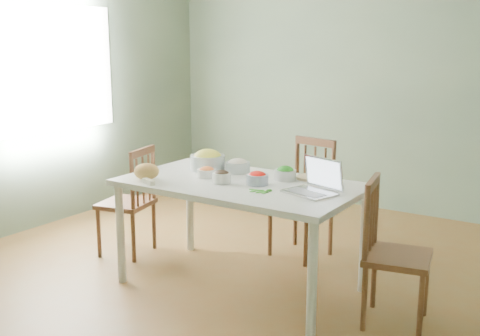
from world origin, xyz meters
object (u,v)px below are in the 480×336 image
Objects in this scene: bread_boule at (147,171)px; bowl_squash at (208,160)px; chair_far at (301,199)px; chair_right at (398,254)px; dining_table at (240,235)px; laptop at (310,177)px; chair_left at (126,201)px.

bowl_squash reaches higher than bread_boule.
chair_far is 0.88m from bowl_squash.
bread_boule is (-1.73, -0.37, 0.38)m from chair_right.
chair_far is (0.07, 0.81, 0.09)m from dining_table.
bread_boule is at bearing 90.94° from chair_right.
laptop is (0.49, -0.84, 0.41)m from chair_far.
chair_far reaches higher than chair_right.
bread_boule is at bearing -148.87° from laptop.
chair_right is at bearing 77.21° from chair_left.
chair_far is 1.07× the size of chair_left.
bowl_squash is at bearing -119.47° from chair_far.
laptop is at bearing -50.58° from chair_far.
chair_right reaches higher than bread_boule.
chair_far is 1.05× the size of chair_right.
chair_right reaches higher than dining_table.
bowl_squash is at bearing 87.12° from chair_left.
chair_right reaches higher than chair_left.
laptop is (0.98, -0.22, 0.04)m from bowl_squash.
chair_left reaches higher than dining_table.
chair_right is at bearing 12.12° from bread_boule.
chair_far is at bearing 51.33° from bowl_squash.
dining_table is at bearing 82.18° from chair_right.
chair_left is (-1.25, -0.75, -0.03)m from chair_far.
chair_far is at bearing 108.05° from chair_left.
chair_right is (1.06, -0.74, -0.02)m from chair_far.
chair_left is at bearing -165.22° from laptop.
chair_right is 3.49× the size of bowl_squash.
dining_table is 1.84× the size of chair_left.
bowl_squash is 1.00m from laptop.
chair_left is at bearing 177.20° from dining_table.
chair_right is (1.13, 0.07, 0.07)m from dining_table.
chair_far is 3.65× the size of bowl_squash.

